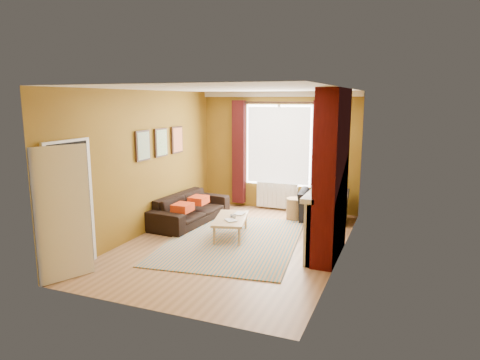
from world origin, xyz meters
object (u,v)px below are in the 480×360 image
(coffee_table, at_px, (231,220))
(armchair, at_px, (324,206))
(floor_lamp, at_px, (341,159))
(wicker_stool, at_px, (295,209))
(sofa, at_px, (190,208))

(coffee_table, bearing_deg, armchair, 35.26)
(coffee_table, relative_size, floor_lamp, 0.72)
(floor_lamp, bearing_deg, coffee_table, -133.94)
(coffee_table, distance_m, wicker_stool, 1.86)
(armchair, bearing_deg, sofa, 17.69)
(sofa, distance_m, floor_lamp, 3.39)
(armchair, relative_size, coffee_table, 0.82)
(sofa, bearing_deg, armchair, -62.60)
(sofa, relative_size, armchair, 2.03)
(coffee_table, xyz_separation_m, floor_lamp, (1.77, 1.84, 1.04))
(sofa, bearing_deg, coffee_table, -112.02)
(floor_lamp, bearing_deg, wicker_stool, -169.01)
(armchair, bearing_deg, wicker_stool, 0.91)
(sofa, relative_size, coffee_table, 1.67)
(armchair, xyz_separation_m, wicker_stool, (-0.62, -0.07, -0.10))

